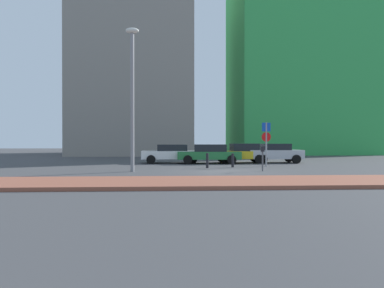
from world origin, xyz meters
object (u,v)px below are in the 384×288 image
traffic_bollard_near (207,161)px  parked_car_white (172,153)px  parked_car_yellow (242,153)px  parking_meter (263,155)px  parking_sign_post (266,139)px  parked_car_green (209,153)px  traffic_bollard_mid (233,160)px  parked_car_silver (275,153)px  street_lamp (132,88)px

traffic_bollard_near → parked_car_white: bearing=115.1°
parked_car_white → traffic_bollard_near: 5.17m
parked_car_yellow → parking_meter: 6.99m
parking_meter → parked_car_white: bearing=125.5°
parking_sign_post → parking_meter: bearing=-109.0°
parked_car_white → parking_meter: (4.94, -6.93, 0.14)m
parking_sign_post → traffic_bollard_near: size_ratio=3.13×
parking_sign_post → parking_meter: size_ratio=2.11×
parking_meter → traffic_bollard_near: size_ratio=1.48×
parked_car_yellow → traffic_bollard_near: size_ratio=4.51×
parked_car_white → parked_car_green: (2.74, -0.57, 0.01)m
parked_car_white → traffic_bollard_mid: (3.82, -4.12, -0.30)m
parked_car_green → parking_meter: 6.74m
parked_car_silver → traffic_bollard_mid: size_ratio=4.73×
traffic_bollard_mid → parked_car_green: bearing=106.9°
parked_car_green → street_lamp: (-4.75, -6.25, 3.70)m
parked_car_white → parking_meter: 8.51m
parked_car_yellow → parking_sign_post: size_ratio=1.44×
parked_car_white → parked_car_green: parked_car_green is taller
parked_car_white → street_lamp: bearing=-106.4°
parked_car_white → traffic_bollard_near: size_ratio=4.93×
parked_car_yellow → parking_sign_post: 4.00m
parked_car_green → parking_meter: parked_car_green is taller
parking_sign_post → parking_meter: 3.49m
street_lamp → parking_meter: bearing=-1.0°
parked_car_white → traffic_bollard_mid: bearing=-47.2°
parked_car_silver → parking_sign_post: parking_sign_post is taller
parked_car_white → parking_sign_post: 7.18m
parking_meter → parked_car_green: bearing=109.1°
parked_car_green → street_lamp: size_ratio=0.60×
parking_sign_post → parked_car_white: bearing=148.2°
parked_car_white → parked_car_green: bearing=-11.6°
parked_car_yellow → parking_meter: size_ratio=3.05×
parked_car_white → parking_meter: bearing=-54.5°
parking_sign_post → street_lamp: bearing=-159.1°
parked_car_yellow → parked_car_green: bearing=-166.4°
parking_meter → street_lamp: 7.81m
parking_sign_post → traffic_bollard_near: bearing=-166.4°
traffic_bollard_near → traffic_bollard_mid: (1.64, 0.55, -0.02)m
parked_car_white → traffic_bollard_near: bearing=-64.9°
street_lamp → parked_car_green: bearing=52.8°
traffic_bollard_near → parked_car_green: bearing=82.3°
parking_meter → traffic_bollard_mid: 3.05m
parked_car_silver → traffic_bollard_mid: bearing=-133.6°
traffic_bollard_near → parking_meter: bearing=-39.3°
traffic_bollard_near → traffic_bollard_mid: traffic_bollard_near is taller
parked_car_green → street_lamp: 8.67m
parked_car_silver → traffic_bollard_mid: 5.67m
traffic_bollard_near → parked_car_yellow: bearing=56.8°
parking_meter → street_lamp: size_ratio=0.18×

